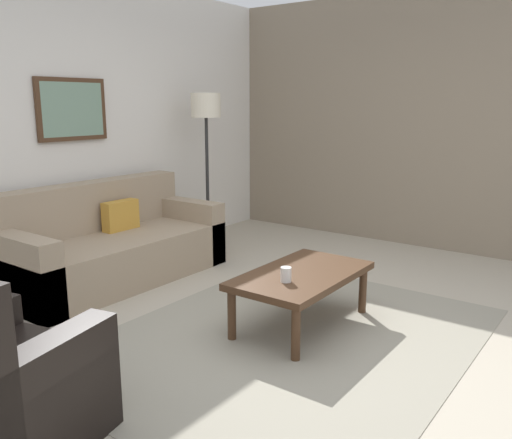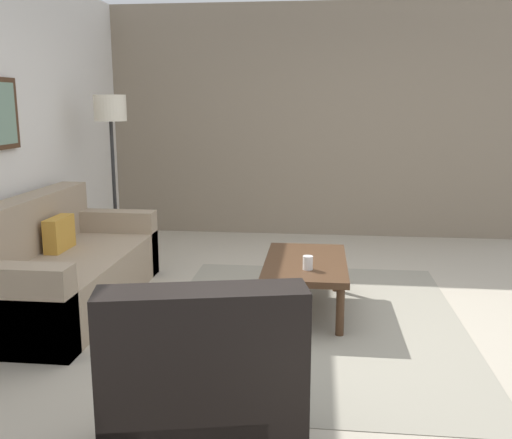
% 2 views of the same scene
% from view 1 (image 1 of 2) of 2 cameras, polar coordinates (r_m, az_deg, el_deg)
% --- Properties ---
extents(ground_plane, '(8.00, 8.00, 0.00)m').
position_cam_1_polar(ground_plane, '(3.80, 3.47, -12.65)').
color(ground_plane, '#B2A893').
extents(rear_partition, '(6.00, 0.12, 2.80)m').
position_cam_1_polar(rear_partition, '(5.32, -20.91, 9.38)').
color(rear_partition, silver).
rests_on(rear_partition, ground_plane).
extents(stone_feature_panel, '(0.12, 5.20, 2.80)m').
position_cam_1_polar(stone_feature_panel, '(6.19, 19.12, 9.84)').
color(stone_feature_panel, gray).
rests_on(stone_feature_panel, ground_plane).
extents(area_rug, '(2.90, 2.26, 0.01)m').
position_cam_1_polar(area_rug, '(3.80, 3.47, -12.60)').
color(area_rug, gray).
rests_on(area_rug, ground_plane).
extents(couch_main, '(2.06, 0.94, 0.88)m').
position_cam_1_polar(couch_main, '(5.14, -15.62, -2.86)').
color(couch_main, gray).
rests_on(couch_main, ground_plane).
extents(coffee_table, '(1.10, 0.64, 0.41)m').
position_cam_1_polar(coffee_table, '(3.90, 4.92, -6.36)').
color(coffee_table, '#472D1C').
rests_on(coffee_table, ground_plane).
extents(cup, '(0.08, 0.08, 0.10)m').
position_cam_1_polar(cup, '(3.66, 3.23, -5.91)').
color(cup, white).
rests_on(cup, coffee_table).
extents(lamp_standing, '(0.32, 0.32, 1.71)m').
position_cam_1_polar(lamp_standing, '(5.91, -5.36, 10.45)').
color(lamp_standing, black).
rests_on(lamp_standing, ground_plane).
extents(framed_artwork, '(0.73, 0.04, 0.57)m').
position_cam_1_polar(framed_artwork, '(5.33, -19.11, 11.09)').
color(framed_artwork, '#472D1C').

